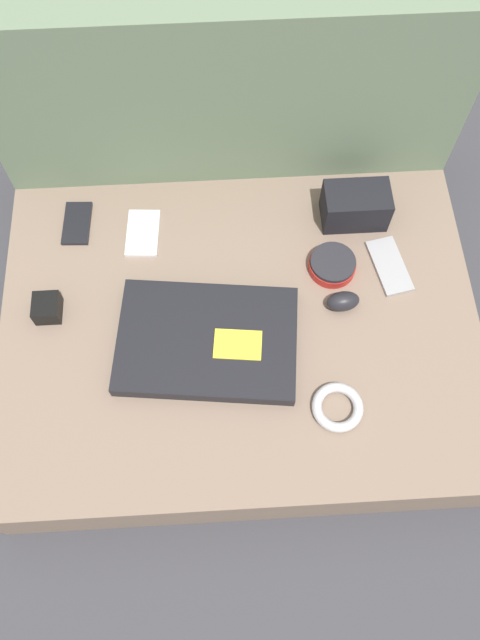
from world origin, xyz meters
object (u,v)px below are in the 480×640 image
(laptop, at_px, (207,341))
(phone_small, at_px, (77,223))
(speaker_puck, at_px, (332,265))
(charger_brick, at_px, (47,308))
(camera_pouch, at_px, (355,206))
(computer_mouse, at_px, (343,301))
(phone_black, at_px, (389,266))
(phone_silver, at_px, (143,233))

(laptop, distance_m, phone_small, 0.40)
(speaker_puck, distance_m, charger_brick, 0.57)
(phone_small, bearing_deg, camera_pouch, 1.43)
(laptop, height_order, speaker_puck, laptop)
(laptop, xyz_separation_m, charger_brick, (-0.31, 0.09, 0.00))
(computer_mouse, relative_size, charger_brick, 1.24)
(speaker_puck, height_order, charger_brick, charger_brick)
(laptop, xyz_separation_m, computer_mouse, (0.27, 0.07, 0.00))
(computer_mouse, distance_m, phone_small, 0.58)
(laptop, relative_size, phone_small, 3.42)
(speaker_puck, height_order, phone_black, speaker_puck)
(phone_black, xyz_separation_m, charger_brick, (-0.69, -0.06, 0.02))
(computer_mouse, relative_size, phone_small, 0.65)
(computer_mouse, height_order, charger_brick, charger_brick)
(laptop, xyz_separation_m, camera_pouch, (0.32, 0.28, 0.03))
(laptop, relative_size, phone_black, 2.63)
(computer_mouse, distance_m, charger_brick, 0.58)
(computer_mouse, relative_size, camera_pouch, 0.52)
(charger_brick, bearing_deg, phone_small, 77.99)
(phone_silver, distance_m, charger_brick, 0.25)
(laptop, distance_m, phone_silver, 0.29)
(phone_silver, height_order, phone_small, same)
(speaker_puck, relative_size, phone_silver, 0.82)
(phone_silver, xyz_separation_m, charger_brick, (-0.18, -0.17, 0.02))
(camera_pouch, bearing_deg, computer_mouse, -103.34)
(speaker_puck, relative_size, phone_black, 0.69)
(phone_small, bearing_deg, phone_silver, -10.32)
(speaker_puck, distance_m, phone_black, 0.12)
(phone_silver, relative_size, charger_brick, 2.08)
(charger_brick, bearing_deg, laptop, -15.42)
(speaker_puck, bearing_deg, phone_black, -1.60)
(camera_pouch, height_order, charger_brick, camera_pouch)
(speaker_puck, bearing_deg, phone_silver, 164.82)
(phone_black, xyz_separation_m, camera_pouch, (-0.06, 0.13, 0.04))
(camera_pouch, relative_size, charger_brick, 2.41)
(laptop, relative_size, camera_pouch, 2.70)
(speaker_puck, bearing_deg, charger_brick, -173.24)
(phone_silver, relative_size, camera_pouch, 0.86)
(speaker_puck, relative_size, charger_brick, 1.71)
(phone_black, xyz_separation_m, phone_small, (-0.65, 0.14, -0.00))
(phone_silver, height_order, charger_brick, charger_brick)
(computer_mouse, bearing_deg, phone_silver, 148.33)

